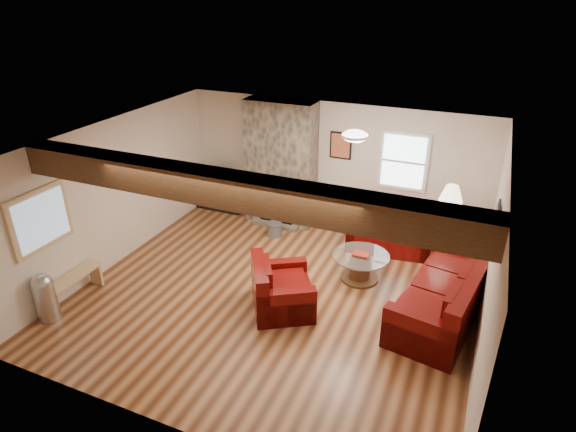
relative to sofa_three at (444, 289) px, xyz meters
name	(u,v)px	position (x,y,z in m)	size (l,w,h in m)	color
room	(274,225)	(-2.48, -0.53, 0.80)	(8.00, 8.00, 8.00)	#532B16
oak_beam	(228,189)	(-2.48, -1.78, 1.86)	(6.00, 0.36, 0.38)	#311E0E
chimney_breast	(281,165)	(-3.48, 1.96, 0.77)	(1.40, 0.67, 2.50)	#3C382F
back_window	(403,161)	(-1.13, 2.18, 1.10)	(0.90, 0.08, 1.10)	silver
hatch_window	(41,220)	(-5.44, -2.03, 1.00)	(0.08, 1.00, 0.90)	tan
ceiling_dome	(355,138)	(-1.58, 0.37, 1.99)	(0.40, 0.40, 0.18)	white
artwork_back	(341,146)	(-2.33, 2.18, 1.25)	(0.42, 0.06, 0.52)	black
artwork_right	(496,222)	(0.48, -0.23, 1.30)	(0.06, 0.55, 0.42)	black
sofa_three	(444,289)	(0.00, 0.00, 0.00)	(2.33, 0.98, 0.90)	#4B0507
loveseat	(390,228)	(-1.17, 1.70, -0.05)	(1.50, 0.86, 0.80)	#4B0507
armchair_red	(283,285)	(-2.24, -0.77, -0.05)	(0.98, 0.86, 0.80)	#4B0507
coffee_table	(360,267)	(-1.37, 0.45, -0.22)	(0.94, 0.94, 0.49)	#4A2A18
tv_cabinet	(221,197)	(-4.93, 2.00, -0.19)	(1.04, 0.42, 0.52)	black
television	(220,176)	(-4.93, 2.00, 0.30)	(0.81, 0.11, 0.47)	black
floor_lamp	(451,198)	(-0.18, 1.42, 0.84)	(0.39, 0.39, 1.51)	tan
pine_bench	(72,289)	(-5.31, -1.90, -0.24)	(0.26, 1.12, 0.42)	tan
pedal_bin	(45,297)	(-5.30, -2.37, -0.07)	(0.31, 0.31, 0.76)	#AEAEB4
coal_bucket	(275,229)	(-3.32, 1.29, -0.31)	(0.30, 0.30, 0.28)	slate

